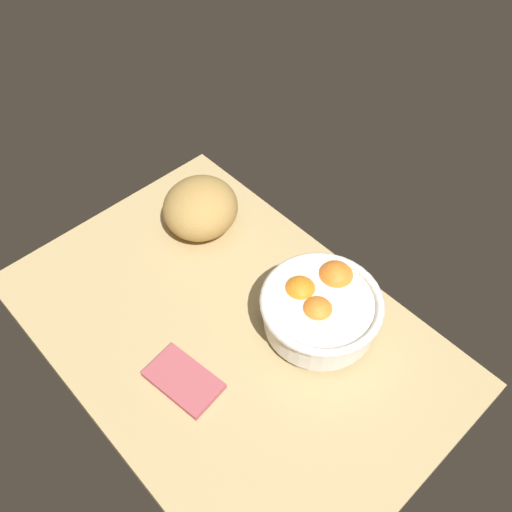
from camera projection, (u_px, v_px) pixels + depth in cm
name	position (u px, v px, depth cm)	size (l,w,h in cm)	color
ground_plane	(228.00, 333.00, 101.85)	(80.67, 54.25, 3.00)	tan
fruit_bowl	(320.00, 307.00, 97.21)	(21.40, 21.40, 9.69)	white
bread_loaf	(200.00, 208.00, 112.60)	(15.91, 15.11, 10.58)	#B48A47
napkin_folded	(183.00, 380.00, 93.57)	(12.72, 7.53, 1.24)	#B35158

